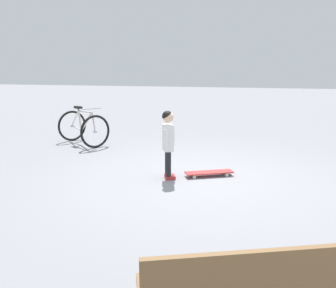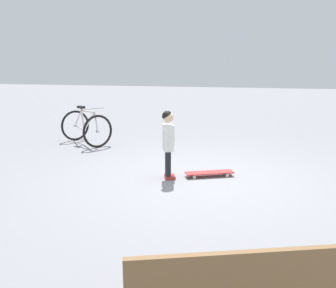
{
  "view_description": "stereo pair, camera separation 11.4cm",
  "coord_description": "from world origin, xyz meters",
  "views": [
    {
      "loc": [
        0.78,
        -5.24,
        1.71
      ],
      "look_at": [
        -0.53,
        -0.09,
        0.55
      ],
      "focal_mm": 38.1,
      "sensor_mm": 36.0,
      "label": 1
    },
    {
      "loc": [
        0.89,
        -5.21,
        1.71
      ],
      "look_at": [
        -0.53,
        -0.09,
        0.55
      ],
      "focal_mm": 38.1,
      "sensor_mm": 36.0,
      "label": 2
    }
  ],
  "objects": [
    {
      "name": "bicycle_near",
      "position": [
        -2.98,
        1.87,
        0.38
      ],
      "size": [
        1.28,
        1.18,
        0.85
      ],
      "color": "black",
      "rests_on": "ground"
    },
    {
      "name": "skateboard",
      "position": [
        0.08,
        0.18,
        0.06
      ],
      "size": [
        0.77,
        0.51,
        0.07
      ],
      "color": "#B22D2D",
      "rests_on": "ground"
    },
    {
      "name": "ground_plane",
      "position": [
        0.0,
        0.0,
        0.0
      ],
      "size": [
        50.0,
        50.0,
        0.0
      ],
      "primitive_type": "plane",
      "color": "gray"
    },
    {
      "name": "child_person",
      "position": [
        -0.53,
        -0.09,
        0.66
      ],
      "size": [
        0.25,
        0.41,
        1.06
      ],
      "color": "black",
      "rests_on": "ground"
    }
  ]
}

